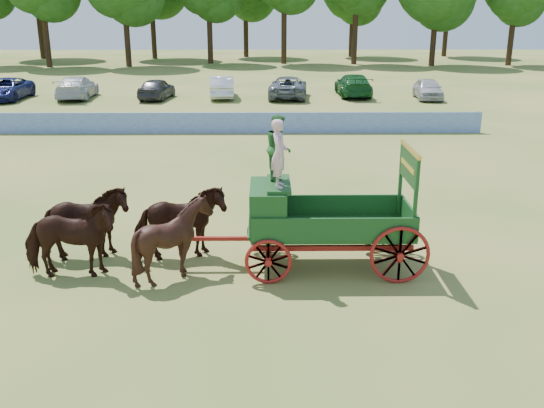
# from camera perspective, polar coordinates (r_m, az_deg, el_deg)

# --- Properties ---
(ground) EXTENTS (160.00, 160.00, 0.00)m
(ground) POSITION_cam_1_polar(r_m,az_deg,el_deg) (13.66, -5.33, -8.46)
(ground) COLOR #A4874A
(ground) RESTS_ON ground
(horse_lead_left) EXTENTS (2.29, 1.13, 1.89)m
(horse_lead_left) POSITION_cam_1_polar(r_m,az_deg,el_deg) (14.80, -18.49, -3.22)
(horse_lead_left) COLOR black
(horse_lead_left) RESTS_ON ground
(horse_lead_right) EXTENTS (2.43, 1.55, 1.89)m
(horse_lead_right) POSITION_cam_1_polar(r_m,az_deg,el_deg) (15.78, -17.33, -1.78)
(horse_lead_right) COLOR black
(horse_lead_right) RESTS_ON ground
(horse_wheel_left) EXTENTS (1.79, 1.60, 1.90)m
(horse_wheel_left) POSITION_cam_1_polar(r_m,az_deg,el_deg) (14.25, -9.26, -3.31)
(horse_wheel_left) COLOR black
(horse_wheel_left) RESTS_ON ground
(horse_wheel_right) EXTENTS (2.43, 1.56, 1.89)m
(horse_wheel_right) POSITION_cam_1_polar(r_m,az_deg,el_deg) (15.27, -8.67, -1.81)
(horse_wheel_right) COLOR black
(horse_wheel_right) RESTS_ON ground
(farm_dray) EXTENTS (5.99, 2.00, 3.71)m
(farm_dray) POSITION_cam_1_polar(r_m,az_deg,el_deg) (14.42, 2.65, 0.06)
(farm_dray) COLOR #A92210
(farm_dray) RESTS_ON ground
(sponsor_banner) EXTENTS (26.00, 0.08, 1.05)m
(sponsor_banner) POSITION_cam_1_polar(r_m,az_deg,el_deg) (30.76, -4.59, 7.62)
(sponsor_banner) COLOR #1F3DAA
(sponsor_banner) RESTS_ON ground
(parked_cars) EXTENTS (40.19, 6.86, 1.56)m
(parked_cars) POSITION_cam_1_polar(r_m,az_deg,el_deg) (43.45, -10.56, 10.73)
(parked_cars) COLOR silver
(parked_cars) RESTS_ON ground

